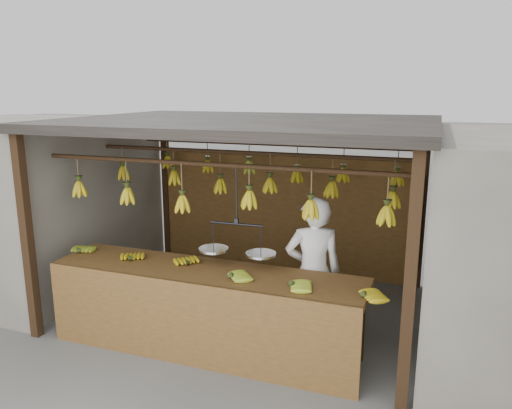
% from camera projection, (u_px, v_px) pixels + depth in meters
% --- Properties ---
extents(ground, '(80.00, 80.00, 0.00)m').
position_uv_depth(ground, '(248.00, 308.00, 6.40)').
color(ground, '#5B5B57').
extents(stall, '(4.30, 3.30, 2.40)m').
position_uv_depth(stall, '(257.00, 152.00, 6.25)').
color(stall, black).
rests_on(stall, ground).
extents(neighbor_left, '(3.00, 3.00, 2.30)m').
position_uv_depth(neighbor_left, '(19.00, 200.00, 7.33)').
color(neighbor_left, slate).
rests_on(neighbor_left, ground).
extents(counter, '(3.51, 0.77, 0.96)m').
position_uv_depth(counter, '(201.00, 292.00, 5.12)').
color(counter, brown).
rests_on(counter, ground).
extents(hanging_bananas, '(3.64, 2.24, 0.38)m').
position_uv_depth(hanging_bananas, '(247.00, 184.00, 6.02)').
color(hanging_bananas, '#B39A13').
rests_on(hanging_bananas, ground).
extents(balance_scale, '(0.82, 0.32, 0.91)m').
position_uv_depth(balance_scale, '(237.00, 248.00, 5.13)').
color(balance_scale, black).
rests_on(balance_scale, ground).
extents(vendor, '(0.71, 0.59, 1.66)m').
position_uv_depth(vendor, '(313.00, 272.00, 5.33)').
color(vendor, white).
rests_on(vendor, ground).
extents(bag_bundles, '(0.08, 0.26, 1.20)m').
position_uv_depth(bag_bundles, '(417.00, 221.00, 6.76)').
color(bag_bundles, yellow).
rests_on(bag_bundles, ground).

